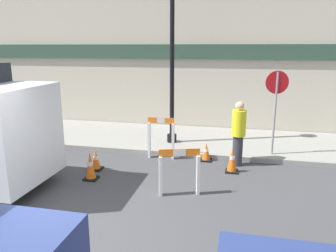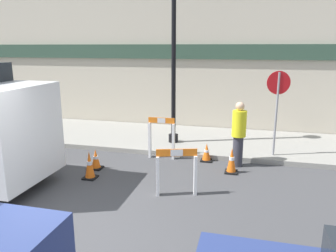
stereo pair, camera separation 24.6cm
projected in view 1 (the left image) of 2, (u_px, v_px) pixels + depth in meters
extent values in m
plane|color=#424244|center=(60.00, 248.00, 4.97)|extent=(60.00, 60.00, 0.00)
cube|color=gray|center=(158.00, 138.00, 10.72)|extent=(18.00, 3.17, 0.13)
cube|color=#BCB29E|center=(169.00, 53.00, 11.67)|extent=(18.00, 0.12, 5.50)
cube|color=#2D4738|center=(168.00, 52.00, 11.55)|extent=(16.20, 0.10, 0.50)
cylinder|color=black|center=(172.00, 138.00, 10.00)|extent=(0.29, 0.29, 0.24)
cylinder|color=black|center=(172.00, 56.00, 9.41)|extent=(0.13, 0.13, 5.17)
cylinder|color=gray|center=(275.00, 114.00, 8.64)|extent=(0.06, 0.06, 2.21)
cylinder|color=red|center=(277.00, 82.00, 8.44)|extent=(0.59, 0.14, 0.60)
cube|color=white|center=(161.00, 176.00, 6.63)|extent=(0.10, 0.14, 0.84)
cube|color=white|center=(198.00, 175.00, 6.70)|extent=(0.10, 0.14, 0.84)
cube|color=orange|center=(180.00, 152.00, 6.55)|extent=(0.80, 0.27, 0.15)
cube|color=white|center=(180.00, 152.00, 6.55)|extent=(0.25, 0.10, 0.14)
cube|color=white|center=(173.00, 141.00, 8.81)|extent=(0.06, 0.13, 0.98)
cube|color=white|center=(149.00, 140.00, 8.93)|extent=(0.06, 0.13, 0.98)
cube|color=orange|center=(161.00, 120.00, 8.73)|extent=(0.72, 0.05, 0.15)
cube|color=white|center=(161.00, 120.00, 8.73)|extent=(0.22, 0.04, 0.14)
cube|color=black|center=(96.00, 169.00, 8.13)|extent=(0.30, 0.30, 0.04)
cone|color=orange|center=(96.00, 159.00, 8.07)|extent=(0.23, 0.22, 0.47)
cylinder|color=white|center=(96.00, 158.00, 8.07)|extent=(0.13, 0.13, 0.07)
cube|color=black|center=(232.00, 171.00, 7.97)|extent=(0.30, 0.30, 0.04)
cone|color=orange|center=(232.00, 159.00, 7.90)|extent=(0.22, 0.22, 0.59)
cylinder|color=white|center=(232.00, 158.00, 7.89)|extent=(0.13, 0.13, 0.08)
cube|color=black|center=(91.00, 178.00, 7.54)|extent=(0.30, 0.30, 0.04)
cone|color=orange|center=(90.00, 165.00, 7.46)|extent=(0.23, 0.22, 0.62)
cylinder|color=white|center=(90.00, 164.00, 7.45)|extent=(0.13, 0.13, 0.09)
cube|color=black|center=(206.00, 160.00, 8.77)|extent=(0.30, 0.30, 0.04)
cone|color=orange|center=(206.00, 151.00, 8.71)|extent=(0.23, 0.22, 0.44)
cylinder|color=white|center=(206.00, 150.00, 8.71)|extent=(0.13, 0.13, 0.06)
cylinder|color=#33333D|center=(238.00, 151.00, 8.35)|extent=(0.33, 0.33, 0.78)
cylinder|color=yellow|center=(239.00, 123.00, 8.18)|extent=(0.46, 0.46, 0.65)
sphere|color=#DBAD89|center=(240.00, 106.00, 8.08)|extent=(0.29, 0.29, 0.22)
cylinder|color=black|center=(30.00, 163.00, 7.71)|extent=(0.60, 0.18, 0.60)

